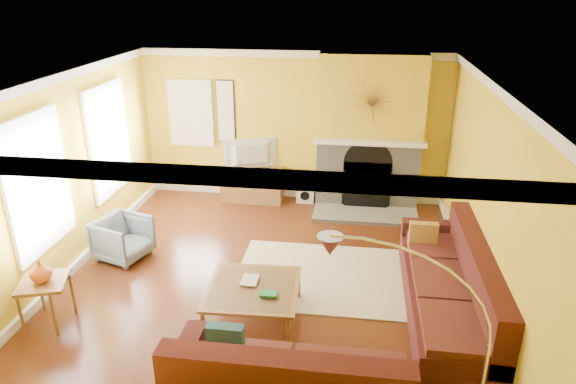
# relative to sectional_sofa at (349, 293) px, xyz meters

# --- Properties ---
(floor) EXTENTS (5.50, 6.00, 0.02)m
(floor) POSITION_rel_sectional_sofa_xyz_m (-1.14, 0.86, -0.46)
(floor) COLOR #602B14
(floor) RESTS_ON ground
(ceiling) EXTENTS (5.50, 6.00, 0.02)m
(ceiling) POSITION_rel_sectional_sofa_xyz_m (-1.14, 0.86, 2.26)
(ceiling) COLOR white
(ceiling) RESTS_ON ground
(wall_back) EXTENTS (5.50, 0.02, 2.70)m
(wall_back) POSITION_rel_sectional_sofa_xyz_m (-1.14, 3.87, 0.90)
(wall_back) COLOR gold
(wall_back) RESTS_ON ground
(wall_front) EXTENTS (5.50, 0.02, 2.70)m
(wall_front) POSITION_rel_sectional_sofa_xyz_m (-1.14, -2.15, 0.90)
(wall_front) COLOR gold
(wall_front) RESTS_ON ground
(wall_left) EXTENTS (0.02, 6.00, 2.70)m
(wall_left) POSITION_rel_sectional_sofa_xyz_m (-3.90, 0.86, 0.90)
(wall_left) COLOR gold
(wall_left) RESTS_ON ground
(wall_right) EXTENTS (0.02, 6.00, 2.70)m
(wall_right) POSITION_rel_sectional_sofa_xyz_m (1.62, 0.86, 0.90)
(wall_right) COLOR gold
(wall_right) RESTS_ON ground
(baseboard) EXTENTS (5.50, 6.00, 0.12)m
(baseboard) POSITION_rel_sectional_sofa_xyz_m (-1.14, 0.86, -0.39)
(baseboard) COLOR white
(baseboard) RESTS_ON floor
(crown_molding) EXTENTS (5.50, 6.00, 0.12)m
(crown_molding) POSITION_rel_sectional_sofa_xyz_m (-1.14, 0.86, 2.19)
(crown_molding) COLOR white
(crown_molding) RESTS_ON ceiling
(window_left_near) EXTENTS (0.06, 1.22, 1.72)m
(window_left_near) POSITION_rel_sectional_sofa_xyz_m (-3.86, 2.16, 1.05)
(window_left_near) COLOR white
(window_left_near) RESTS_ON wall_left
(window_left_far) EXTENTS (0.06, 1.22, 1.72)m
(window_left_far) POSITION_rel_sectional_sofa_xyz_m (-3.86, 0.26, 1.05)
(window_left_far) COLOR white
(window_left_far) RESTS_ON wall_left
(window_back) EXTENTS (0.82, 0.06, 1.22)m
(window_back) POSITION_rel_sectional_sofa_xyz_m (-3.04, 3.82, 1.10)
(window_back) COLOR white
(window_back) RESTS_ON wall_back
(wall_art) EXTENTS (0.34, 0.04, 1.14)m
(wall_art) POSITION_rel_sectional_sofa_xyz_m (-2.39, 3.83, 1.15)
(wall_art) COLOR white
(wall_art) RESTS_ON wall_back
(fireplace) EXTENTS (1.80, 0.40, 2.70)m
(fireplace) POSITION_rel_sectional_sofa_xyz_m (0.21, 3.66, 0.90)
(fireplace) COLOR gray
(fireplace) RESTS_ON floor
(mantel) EXTENTS (1.92, 0.22, 0.08)m
(mantel) POSITION_rel_sectional_sofa_xyz_m (0.21, 3.42, 0.80)
(mantel) COLOR white
(mantel) RESTS_ON fireplace
(hearth) EXTENTS (1.80, 0.70, 0.06)m
(hearth) POSITION_rel_sectional_sofa_xyz_m (0.21, 3.11, -0.42)
(hearth) COLOR gray
(hearth) RESTS_ON floor
(sunburst) EXTENTS (0.70, 0.04, 0.70)m
(sunburst) POSITION_rel_sectional_sofa_xyz_m (0.21, 3.43, 1.50)
(sunburst) COLOR olive
(sunburst) RESTS_ON fireplace
(rug) EXTENTS (2.40, 1.80, 0.02)m
(rug) POSITION_rel_sectional_sofa_xyz_m (-0.37, 1.04, -0.44)
(rug) COLOR beige
(rug) RESTS_ON floor
(sectional_sofa) EXTENTS (3.22, 3.68, 0.90)m
(sectional_sofa) POSITION_rel_sectional_sofa_xyz_m (0.00, 0.00, 0.00)
(sectional_sofa) COLOR #471916
(sectional_sofa) RESTS_ON floor
(coffee_table) EXTENTS (1.13, 1.13, 0.43)m
(coffee_table) POSITION_rel_sectional_sofa_xyz_m (-1.14, 0.02, -0.24)
(coffee_table) COLOR white
(coffee_table) RESTS_ON floor
(media_console) EXTENTS (1.11, 0.50, 0.61)m
(media_console) POSITION_rel_sectional_sofa_xyz_m (-1.87, 3.57, -0.14)
(media_console) COLOR olive
(media_console) RESTS_ON floor
(tv) EXTENTS (0.92, 0.51, 0.55)m
(tv) POSITION_rel_sectional_sofa_xyz_m (-1.87, 3.57, 0.44)
(tv) COLOR black
(tv) RESTS_ON media_console
(subwoofer) EXTENTS (0.32, 0.32, 0.32)m
(subwoofer) POSITION_rel_sectional_sofa_xyz_m (-0.89, 3.66, -0.29)
(subwoofer) COLOR white
(subwoofer) RESTS_ON floor
(armchair) EXTENTS (0.87, 0.85, 0.63)m
(armchair) POSITION_rel_sectional_sofa_xyz_m (-3.32, 1.18, -0.14)
(armchair) COLOR slate
(armchair) RESTS_ON floor
(side_table) EXTENTS (0.66, 0.66, 0.57)m
(side_table) POSITION_rel_sectional_sofa_xyz_m (-3.53, -0.42, -0.16)
(side_table) COLOR olive
(side_table) RESTS_ON floor
(vase) EXTENTS (0.28, 0.28, 0.26)m
(vase) POSITION_rel_sectional_sofa_xyz_m (-3.53, -0.42, 0.26)
(vase) COLOR #D8591E
(vase) RESTS_ON side_table
(book) EXTENTS (0.20, 0.27, 0.03)m
(book) POSITION_rel_sectional_sofa_xyz_m (-1.30, 0.12, -0.01)
(book) COLOR white
(book) RESTS_ON coffee_table
(arc_lamp) EXTENTS (1.33, 0.36, 2.08)m
(arc_lamp) POSITION_rel_sectional_sofa_xyz_m (0.50, -1.77, 0.59)
(arc_lamp) COLOR silver
(arc_lamp) RESTS_ON floor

